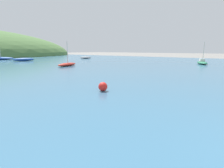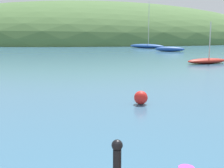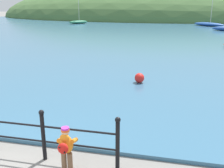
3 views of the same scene
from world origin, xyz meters
TOP-DOWN VIEW (x-y plane):
  - water at (0.00, 32.00)m, footprint 80.00×60.00m
  - far_hillside at (0.00, 65.90)m, footprint 82.39×45.31m
  - iron_railing at (-0.25, 1.50)m, footprint 5.16×0.12m
  - child_in_coat at (1.25, 1.20)m, footprint 0.40×0.54m
  - boat_blue_hull at (8.59, 39.38)m, footprint 4.77×4.32m
  - boat_white_sailboat at (-12.24, 39.57)m, footprint 3.05×3.39m
  - mooring_buoy at (1.98, 7.65)m, footprint 0.42×0.42m

SIDE VIEW (x-z plane):
  - far_hillside at x=0.00m, z-range -8.42..8.42m
  - water at x=0.00m, z-range 0.00..0.10m
  - mooring_buoy at x=1.98m, z-range 0.10..0.52m
  - boat_blue_hull at x=8.59m, z-range -2.62..3.40m
  - boat_white_sailboat at x=-12.24m, z-range -1.80..2.59m
  - child_in_coat at x=1.25m, z-range 0.10..1.11m
  - iron_railing at x=-0.25m, z-range 0.04..1.25m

